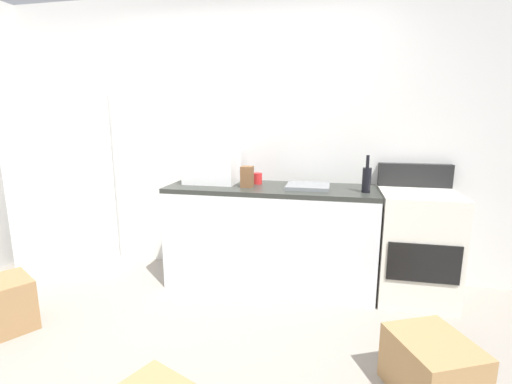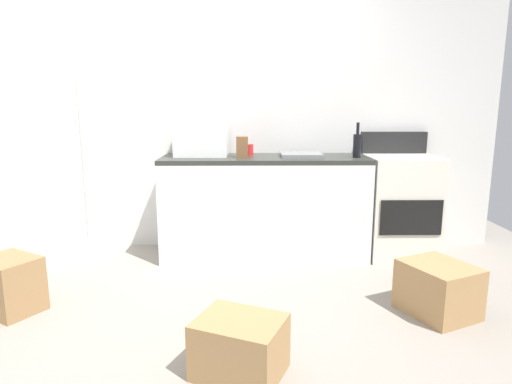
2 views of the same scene
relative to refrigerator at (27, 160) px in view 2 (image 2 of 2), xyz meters
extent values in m
plane|color=gray|center=(1.75, -1.15, -0.88)|extent=(6.00, 6.00, 0.00)
cube|color=silver|center=(1.75, 0.40, 0.42)|extent=(5.00, 0.10, 2.60)
cube|color=silver|center=(2.05, 0.05, -0.45)|extent=(1.80, 0.60, 0.86)
cube|color=#2D302B|center=(2.05, 0.05, 0.00)|extent=(1.80, 0.60, 0.04)
cube|color=white|center=(0.00, 0.00, 0.00)|extent=(0.68, 0.66, 1.75)
cube|color=silver|center=(3.27, 0.05, -0.43)|extent=(0.60, 0.60, 0.90)
cube|color=black|center=(3.27, -0.25, -0.46)|extent=(0.52, 0.02, 0.30)
cube|color=black|center=(3.27, 0.31, 0.12)|extent=(0.60, 0.08, 0.20)
cube|color=white|center=(1.49, 0.13, 0.16)|extent=(0.46, 0.34, 0.27)
cube|color=slate|center=(2.37, 0.05, 0.04)|extent=(0.36, 0.32, 0.03)
cylinder|color=black|center=(2.84, -0.04, 0.12)|extent=(0.07, 0.07, 0.20)
cylinder|color=black|center=(2.84, -0.04, 0.27)|extent=(0.03, 0.03, 0.10)
cylinder|color=red|center=(1.91, 0.15, 0.07)|extent=(0.08, 0.08, 0.10)
cube|color=brown|center=(1.86, -0.01, 0.11)|extent=(0.10, 0.10, 0.18)
cube|color=#A37A4C|center=(3.14, -1.14, -0.71)|extent=(0.52, 0.55, 0.34)
cube|color=#A37A4C|center=(1.87, -1.78, -0.73)|extent=(0.53, 0.48, 0.30)
cube|color=olive|center=(0.34, -1.05, -0.69)|extent=(0.47, 0.44, 0.37)
camera|label=1|loc=(2.58, -3.02, 0.61)|focal=25.59mm
camera|label=2|loc=(1.92, -3.82, 0.47)|focal=31.05mm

